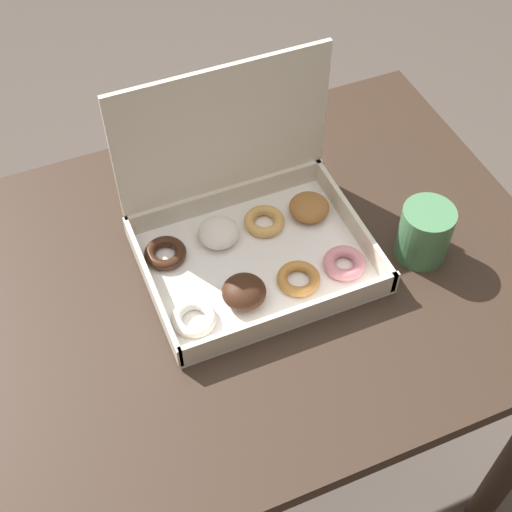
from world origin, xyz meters
name	(u,v)px	position (x,y,z in m)	size (l,w,h in m)	color
ground_plane	(258,460)	(0.00, 0.00, 0.00)	(8.00, 8.00, 0.00)	#564C44
dining_table	(259,314)	(0.00, 0.00, 0.63)	(0.93, 0.73, 0.77)	#38281E
donut_box	(247,225)	(0.00, 0.05, 0.82)	(0.35, 0.28, 0.28)	white
coffee_mug	(425,232)	(0.25, -0.07, 0.82)	(0.08, 0.08, 0.10)	#4C8456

